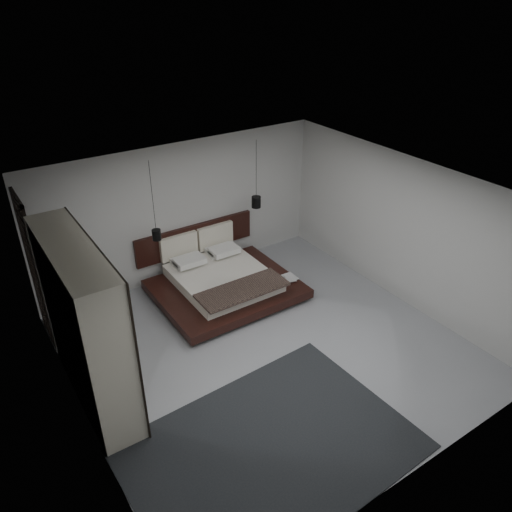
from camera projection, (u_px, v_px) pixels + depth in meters
floor at (267, 348)px, 8.42m from camera, size 6.00×6.00×0.00m
ceiling at (270, 194)px, 7.04m from camera, size 6.00×6.00×0.00m
wall_back at (182, 211)px, 9.91m from camera, size 6.00×0.00×6.00m
wall_front at (422, 396)px, 5.56m from camera, size 6.00×0.00×6.00m
wall_left at (74, 348)px, 6.29m from camera, size 0.00×6.00×6.00m
wall_right at (402, 230)px, 9.18m from camera, size 0.00×6.00×6.00m
lattice_screen at (35, 270)px, 8.14m from camera, size 0.05×0.90×2.60m
bed at (222, 280)px, 9.78m from camera, size 2.63×2.33×1.05m
book_lower at (285, 279)px, 9.85m from camera, size 0.24×0.32×0.03m
book_upper at (285, 279)px, 9.81m from camera, size 0.29×0.33×0.02m
pendant_left at (156, 234)px, 8.99m from camera, size 0.16×0.16×1.49m
pendant_right at (256, 202)px, 9.98m from camera, size 0.19×0.19×1.38m
wardrobe at (85, 325)px, 6.94m from camera, size 0.60×2.55×2.50m
rug at (271, 447)px, 6.64m from camera, size 3.81×2.80×0.02m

